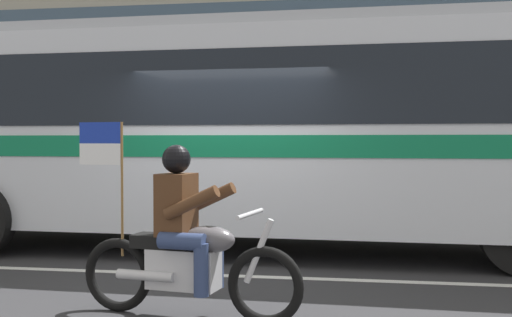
{
  "coord_description": "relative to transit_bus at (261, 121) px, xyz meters",
  "views": [
    {
      "loc": [
        1.63,
        -7.92,
        1.61
      ],
      "look_at": [
        0.42,
        -0.47,
        1.39
      ],
      "focal_mm": 44.65,
      "sensor_mm": 36.0,
      "label": 1
    }
  ],
  "objects": [
    {
      "name": "transit_bus",
      "position": [
        0.0,
        0.0,
        0.0
      ],
      "size": [
        12.23,
        2.99,
        3.22
      ],
      "color": "silver",
      "rests_on": "ground_plane"
    },
    {
      "name": "sidewalk_curb",
      "position": [
        -0.22,
        3.91,
        -1.81
      ],
      "size": [
        28.0,
        3.8,
        0.15
      ],
      "primitive_type": "cube",
      "color": "gray",
      "rests_on": "ground_plane"
    },
    {
      "name": "motorcycle_with_rider",
      "position": [
        -0.13,
        -3.6,
        -1.22
      ],
      "size": [
        2.18,
        0.69,
        1.78
      ],
      "color": "black",
      "rests_on": "ground_plane"
    },
    {
      "name": "lane_center_stripe",
      "position": [
        -0.22,
        -1.79,
        -1.88
      ],
      "size": [
        26.6,
        0.14,
        0.01
      ],
      "primitive_type": "cube",
      "color": "silver",
      "rests_on": "ground_plane"
    },
    {
      "name": "fire_hydrant",
      "position": [
        0.41,
        2.57,
        -1.37
      ],
      "size": [
        0.22,
        0.3,
        0.75
      ],
      "color": "#4C8C3F",
      "rests_on": "sidewalk_curb"
    },
    {
      "name": "ground_plane",
      "position": [
        -0.22,
        -1.19,
        -1.88
      ],
      "size": [
        60.0,
        60.0,
        0.0
      ],
      "primitive_type": "plane",
      "color": "#2B2B2D"
    }
  ]
}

